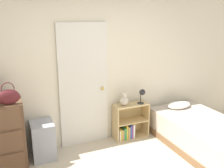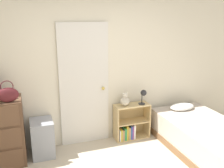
{
  "view_description": "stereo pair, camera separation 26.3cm",
  "coord_description": "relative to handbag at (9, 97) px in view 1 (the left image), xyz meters",
  "views": [
    {
      "loc": [
        -1.21,
        -1.89,
        2.13
      ],
      "look_at": [
        0.33,
        1.67,
        1.07
      ],
      "focal_mm": 40.0,
      "sensor_mm": 36.0,
      "label": 1
    },
    {
      "loc": [
        -0.97,
        -1.99,
        2.13
      ],
      "look_at": [
        0.33,
        1.67,
        1.07
      ],
      "focal_mm": 40.0,
      "sensor_mm": 36.0,
      "label": 2
    }
  ],
  "objects": [
    {
      "name": "storage_bin",
      "position": [
        0.41,
        0.19,
        -0.81
      ],
      "size": [
        0.34,
        0.41,
        0.58
      ],
      "color": "#999EA8",
      "rests_on": "ground_plane"
    },
    {
      "name": "desk_lamp",
      "position": [
        2.15,
        0.22,
        -0.29
      ],
      "size": [
        0.13,
        0.13,
        0.26
      ],
      "color": "#262628",
      "rests_on": "bookshelf"
    },
    {
      "name": "bookshelf",
      "position": [
        1.92,
        0.26,
        -0.86
      ],
      "size": [
        0.62,
        0.27,
        0.63
      ],
      "color": "tan",
      "rests_on": "ground_plane"
    },
    {
      "name": "handbag",
      "position": [
        0.0,
        0.0,
        0.0
      ],
      "size": [
        0.28,
        0.1,
        0.31
      ],
      "color": "#591E23",
      "rests_on": "dresser"
    },
    {
      "name": "bed",
      "position": [
        2.9,
        -0.59,
        -0.87
      ],
      "size": [
        1.06,
        1.99,
        0.58
      ],
      "color": "brown",
      "rests_on": "ground_plane"
    },
    {
      "name": "teddy_bear",
      "position": [
        1.82,
        0.26,
        -0.37
      ],
      "size": [
        0.16,
        0.16,
        0.24
      ],
      "color": "beige",
      "rests_on": "bookshelf"
    },
    {
      "name": "wall_back",
      "position": [
        1.22,
        0.45,
        0.17
      ],
      "size": [
        10.0,
        0.06,
        2.55
      ],
      "color": "beige",
      "rests_on": "ground_plane"
    },
    {
      "name": "door_closed",
      "position": [
        1.15,
        0.39,
        -0.09
      ],
      "size": [
        0.82,
        0.09,
        2.04
      ],
      "color": "silver",
      "rests_on": "ground_plane"
    }
  ]
}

